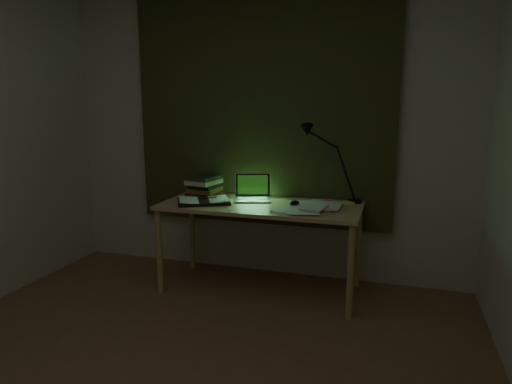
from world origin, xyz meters
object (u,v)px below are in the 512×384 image
desk (260,247)px  desk_lamp (356,166)px  laptop (253,188)px  loose_papers (308,207)px  open_textbook (204,201)px  book_stack (205,185)px

desk → desk_lamp: size_ratio=2.63×
laptop → loose_papers: bearing=-35.5°
desk → laptop: bearing=134.0°
desk → open_textbook: 0.58m
open_textbook → loose_papers: size_ratio=1.04×
laptop → desk_lamp: size_ratio=0.55×
laptop → desk: bearing=-63.7°
open_textbook → book_stack: (-0.11, 0.27, 0.07)m
laptop → loose_papers: laptop is taller
laptop → loose_papers: size_ratio=0.85×
desk_lamp → desk: bearing=-146.2°
desk → book_stack: (-0.55, 0.19, 0.44)m
desk → book_stack: size_ratio=5.86×
desk_lamp → open_textbook: bearing=-149.8°
laptop → open_textbook: size_ratio=0.81×
open_textbook → loose_papers: bearing=-25.1°
laptop → book_stack: laptop is taller
desk → desk_lamp: 0.98m
desk → laptop: (-0.09, 0.10, 0.45)m
book_stack → laptop: bearing=-10.9°
laptop → open_textbook: 0.40m
desk → laptop: laptop is taller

